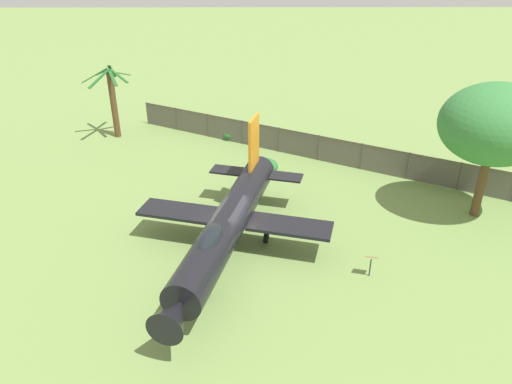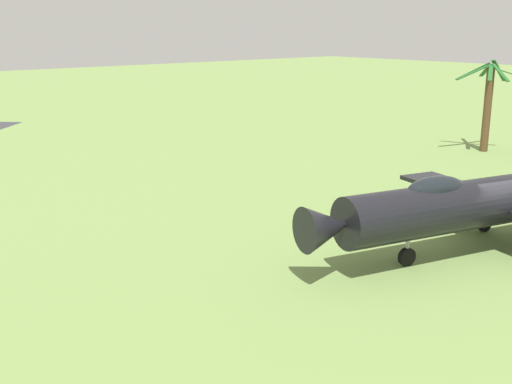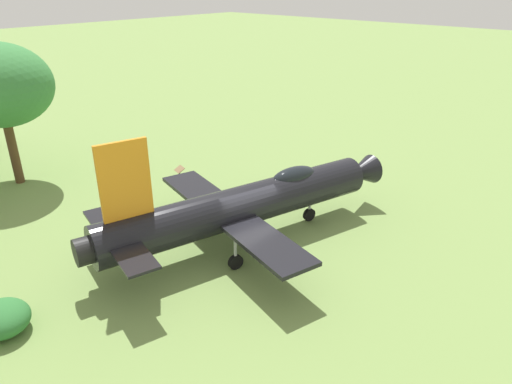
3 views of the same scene
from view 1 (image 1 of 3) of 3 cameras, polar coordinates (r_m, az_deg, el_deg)
name	(u,v)px [view 1 (image 1 of 3)]	position (r m, az deg, el deg)	size (l,w,h in m)	color
ground_plane	(230,251)	(23.78, -3.08, -7.06)	(200.00, 200.00, 0.00)	#75934C
display_jet	(227,224)	(22.52, -3.47, -3.84)	(13.94, 9.77, 5.36)	black
shade_tree	(496,125)	(27.38, 26.69, 7.20)	(5.24, 5.73, 7.42)	brown
palm_tree	(113,101)	(38.43, -16.71, 10.39)	(4.34, 3.53, 5.50)	brown
perimeter_fence	(339,151)	(32.92, 9.93, 4.81)	(16.99, 29.40, 1.86)	#4C4238
shrub_near_fence	(264,166)	(31.38, 0.98, 3.10)	(1.70, 1.83, 0.98)	#2D7033
shrub_by_tree	(230,135)	(37.22, -3.12, 6.84)	(1.15, 1.13, 0.67)	#235B26
info_plaque	(371,260)	(22.27, 13.57, -7.93)	(0.54, 0.68, 1.14)	#333333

